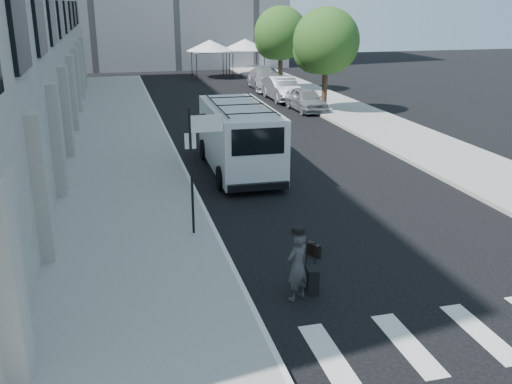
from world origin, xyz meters
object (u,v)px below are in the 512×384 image
briefcase (314,250)px  parked_car_a (306,100)px  parked_car_b (282,89)px  businessman (297,266)px  suitcase (312,280)px  parked_car_c (266,79)px  cargo_van (239,137)px

briefcase → parked_car_a: (6.57, 19.67, 0.52)m
parked_car_a → parked_car_b: parked_car_b is taller
parked_car_b → businessman: bearing=-106.5°
suitcase → parked_car_b: bearing=80.9°
suitcase → parked_car_c: size_ratio=0.20×
businessman → parked_car_a: 23.04m
cargo_van → parked_car_a: 13.30m
suitcase → cargo_van: cargo_van is taller
businessman → parked_car_a: businessman is taller
businessman → parked_car_b: (7.45, 25.85, -0.02)m
parked_car_b → parked_car_c: size_ratio=0.86×
briefcase → parked_car_c: (6.57, 28.77, 0.63)m
briefcase → parked_car_c: parked_car_c is taller
briefcase → cargo_van: cargo_van is taller
businessman → briefcase: size_ratio=3.62×
cargo_van → businessman: bearing=-94.5°
briefcase → parked_car_a: parked_car_a is taller
cargo_van → parked_car_a: (6.71, 11.47, -0.62)m
businessman → cargo_van: size_ratio=0.23×
suitcase → parked_car_b: (7.02, 25.62, 0.48)m
briefcase → parked_car_c: 29.52m
cargo_van → parked_car_b: cargo_van is taller
suitcase → parked_car_a: 22.68m
cargo_van → suitcase: bearing=-92.1°
businessman → parked_car_c: 31.76m
businessman → parked_car_a: (7.71, 21.71, -0.11)m
parked_car_b → parked_car_a: bearing=-86.8°
parked_car_a → briefcase: bearing=-110.4°
suitcase → briefcase: bearing=75.0°
parked_car_a → parked_car_c: bearing=88.1°
parked_car_a → parked_car_b: bearing=91.7°
parked_car_a → parked_car_b: size_ratio=0.85×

